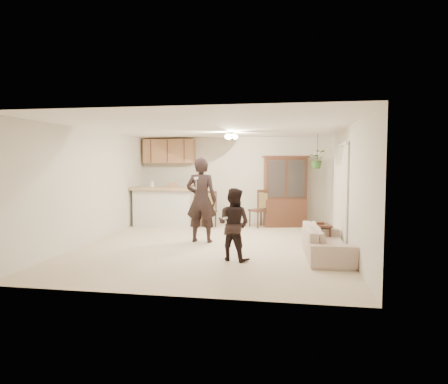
% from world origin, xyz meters
% --- Properties ---
extents(floor, '(6.50, 6.50, 0.00)m').
position_xyz_m(floor, '(0.00, 0.00, 0.00)').
color(floor, beige).
rests_on(floor, ground).
extents(ceiling, '(5.50, 6.50, 0.02)m').
position_xyz_m(ceiling, '(0.00, 0.00, 2.50)').
color(ceiling, white).
rests_on(ceiling, wall_back).
extents(wall_back, '(5.50, 0.02, 2.50)m').
position_xyz_m(wall_back, '(0.00, 3.25, 1.25)').
color(wall_back, beige).
rests_on(wall_back, ground).
extents(wall_front, '(5.50, 0.02, 2.50)m').
position_xyz_m(wall_front, '(0.00, -3.25, 1.25)').
color(wall_front, beige).
rests_on(wall_front, ground).
extents(wall_left, '(0.02, 6.50, 2.50)m').
position_xyz_m(wall_left, '(-2.75, 0.00, 1.25)').
color(wall_left, beige).
rests_on(wall_left, ground).
extents(wall_right, '(0.02, 6.50, 2.50)m').
position_xyz_m(wall_right, '(2.75, 0.00, 1.25)').
color(wall_right, beige).
rests_on(wall_right, ground).
extents(breakfast_bar, '(1.60, 0.55, 1.00)m').
position_xyz_m(breakfast_bar, '(-1.85, 2.35, 0.50)').
color(breakfast_bar, silver).
rests_on(breakfast_bar, floor).
extents(bar_top, '(1.75, 0.70, 0.08)m').
position_xyz_m(bar_top, '(-1.85, 2.35, 1.05)').
color(bar_top, tan).
rests_on(bar_top, breakfast_bar).
extents(upper_cabinets, '(1.50, 0.34, 0.70)m').
position_xyz_m(upper_cabinets, '(-1.90, 3.07, 2.10)').
color(upper_cabinets, '#956241').
rests_on(upper_cabinets, wall_back).
extents(vertical_blinds, '(0.06, 2.30, 2.10)m').
position_xyz_m(vertical_blinds, '(2.71, 0.90, 1.10)').
color(vertical_blinds, beige).
rests_on(vertical_blinds, wall_right).
extents(ceiling_fixture, '(0.36, 0.36, 0.20)m').
position_xyz_m(ceiling_fixture, '(0.20, 1.20, 2.40)').
color(ceiling_fixture, beige).
rests_on(ceiling_fixture, ceiling).
extents(hanging_plant, '(0.43, 0.37, 0.48)m').
position_xyz_m(hanging_plant, '(2.30, 2.40, 1.85)').
color(hanging_plant, '#295622').
rests_on(hanging_plant, ceiling).
extents(plant_cord, '(0.01, 0.01, 0.65)m').
position_xyz_m(plant_cord, '(2.30, 2.40, 2.17)').
color(plant_cord, black).
rests_on(plant_cord, ceiling).
extents(sofa, '(0.82, 1.91, 0.73)m').
position_xyz_m(sofa, '(2.31, -0.63, 0.37)').
color(sofa, beige).
rests_on(sofa, floor).
extents(adult, '(0.66, 0.45, 1.80)m').
position_xyz_m(adult, '(-0.32, 0.35, 0.90)').
color(adult, black).
rests_on(adult, floor).
extents(child, '(0.79, 0.71, 1.35)m').
position_xyz_m(child, '(0.62, -1.17, 0.68)').
color(child, black).
rests_on(child, floor).
extents(china_hutch, '(1.31, 0.72, 1.96)m').
position_xyz_m(china_hutch, '(1.48, 2.86, 0.97)').
color(china_hutch, '#371F14').
rests_on(china_hutch, floor).
extents(side_table, '(0.51, 0.51, 0.53)m').
position_xyz_m(side_table, '(2.24, 0.24, 0.25)').
color(side_table, '#371F14').
rests_on(side_table, floor).
extents(chair_bar, '(0.54, 0.54, 1.12)m').
position_xyz_m(chair_bar, '(-0.99, 2.63, 0.32)').
color(chair_bar, '#371F14').
rests_on(chair_bar, floor).
extents(chair_hutch_left, '(0.54, 0.54, 0.99)m').
position_xyz_m(chair_hutch_left, '(-0.62, 2.30, 0.28)').
color(chair_hutch_left, '#371F14').
rests_on(chair_hutch_left, floor).
extents(chair_hutch_right, '(0.65, 0.65, 1.04)m').
position_xyz_m(chair_hutch_right, '(0.79, 2.64, 0.29)').
color(chair_hutch_right, '#371F14').
rests_on(chair_hutch_right, floor).
extents(controller_adult, '(0.05, 0.16, 0.05)m').
position_xyz_m(controller_adult, '(-0.33, -0.08, 1.44)').
color(controller_adult, white).
rests_on(controller_adult, adult).
extents(controller_child, '(0.07, 0.12, 0.04)m').
position_xyz_m(controller_child, '(0.51, -1.45, 0.81)').
color(controller_child, white).
rests_on(controller_child, child).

